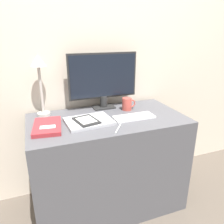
{
  "coord_description": "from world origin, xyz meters",
  "views": [
    {
      "loc": [
        -0.48,
        -1.14,
        1.33
      ],
      "look_at": [
        0.01,
        0.18,
        0.81
      ],
      "focal_mm": 35.0,
      "sensor_mm": 36.0,
      "label": 1
    }
  ],
  "objects_px": {
    "keyboard": "(134,117)",
    "ereader": "(86,120)",
    "monitor": "(103,79)",
    "pen": "(119,128)",
    "laptop": "(89,121)",
    "notebook": "(47,126)",
    "desk_lamp": "(39,72)",
    "coffee_mug": "(127,104)"
  },
  "relations": [
    {
      "from": "desk_lamp",
      "to": "coffee_mug",
      "type": "height_order",
      "value": "desk_lamp"
    },
    {
      "from": "monitor",
      "to": "notebook",
      "type": "xyz_separation_m",
      "value": [
        -0.46,
        -0.26,
        -0.22
      ]
    },
    {
      "from": "keyboard",
      "to": "monitor",
      "type": "bearing_deg",
      "value": 115.3
    },
    {
      "from": "ereader",
      "to": "notebook",
      "type": "distance_m",
      "value": 0.25
    },
    {
      "from": "desk_lamp",
      "to": "monitor",
      "type": "bearing_deg",
      "value": 0.64
    },
    {
      "from": "desk_lamp",
      "to": "notebook",
      "type": "bearing_deg",
      "value": -89.08
    },
    {
      "from": "keyboard",
      "to": "coffee_mug",
      "type": "relative_size",
      "value": 2.67
    },
    {
      "from": "ereader",
      "to": "notebook",
      "type": "relative_size",
      "value": 0.7
    },
    {
      "from": "keyboard",
      "to": "pen",
      "type": "distance_m",
      "value": 0.22
    },
    {
      "from": "laptop",
      "to": "pen",
      "type": "distance_m",
      "value": 0.22
    },
    {
      "from": "monitor",
      "to": "coffee_mug",
      "type": "xyz_separation_m",
      "value": [
        0.16,
        -0.11,
        -0.19
      ]
    },
    {
      "from": "desk_lamp",
      "to": "pen",
      "type": "bearing_deg",
      "value": -44.54
    },
    {
      "from": "desk_lamp",
      "to": "coffee_mug",
      "type": "relative_size",
      "value": 3.93
    },
    {
      "from": "laptop",
      "to": "keyboard",
      "type": "bearing_deg",
      "value": -4.74
    },
    {
      "from": "monitor",
      "to": "keyboard",
      "type": "height_order",
      "value": "monitor"
    },
    {
      "from": "ereader",
      "to": "pen",
      "type": "bearing_deg",
      "value": -41.2
    },
    {
      "from": "desk_lamp",
      "to": "pen",
      "type": "relative_size",
      "value": 3.48
    },
    {
      "from": "ereader",
      "to": "notebook",
      "type": "height_order",
      "value": "ereader"
    },
    {
      "from": "laptop",
      "to": "pen",
      "type": "relative_size",
      "value": 2.58
    },
    {
      "from": "laptop",
      "to": "desk_lamp",
      "type": "bearing_deg",
      "value": 137.52
    },
    {
      "from": "monitor",
      "to": "ereader",
      "type": "relative_size",
      "value": 2.68
    },
    {
      "from": "notebook",
      "to": "ereader",
      "type": "bearing_deg",
      "value": -3.91
    },
    {
      "from": "monitor",
      "to": "pen",
      "type": "xyz_separation_m",
      "value": [
        -0.04,
        -0.42,
        -0.23
      ]
    },
    {
      "from": "monitor",
      "to": "ereader",
      "type": "height_order",
      "value": "monitor"
    },
    {
      "from": "notebook",
      "to": "desk_lamp",
      "type": "bearing_deg",
      "value": 90.92
    },
    {
      "from": "monitor",
      "to": "notebook",
      "type": "height_order",
      "value": "monitor"
    },
    {
      "from": "desk_lamp",
      "to": "ereader",
      "type": "bearing_deg",
      "value": -46.6
    },
    {
      "from": "desk_lamp",
      "to": "coffee_mug",
      "type": "xyz_separation_m",
      "value": [
        0.63,
        -0.11,
        -0.27
      ]
    },
    {
      "from": "laptop",
      "to": "coffee_mug",
      "type": "xyz_separation_m",
      "value": [
        0.35,
        0.15,
        0.04
      ]
    },
    {
      "from": "coffee_mug",
      "to": "monitor",
      "type": "bearing_deg",
      "value": 145.25
    },
    {
      "from": "keyboard",
      "to": "ereader",
      "type": "relative_size",
      "value": 1.45
    },
    {
      "from": "ereader",
      "to": "coffee_mug",
      "type": "xyz_separation_m",
      "value": [
        0.37,
        0.16,
        0.02
      ]
    },
    {
      "from": "keyboard",
      "to": "desk_lamp",
      "type": "height_order",
      "value": "desk_lamp"
    },
    {
      "from": "desk_lamp",
      "to": "pen",
      "type": "distance_m",
      "value": 0.67
    },
    {
      "from": "notebook",
      "to": "laptop",
      "type": "bearing_deg",
      "value": -0.15
    },
    {
      "from": "laptop",
      "to": "ereader",
      "type": "relative_size",
      "value": 1.58
    },
    {
      "from": "keyboard",
      "to": "pen",
      "type": "xyz_separation_m",
      "value": [
        -0.18,
        -0.14,
        -0.0
      ]
    },
    {
      "from": "ereader",
      "to": "notebook",
      "type": "xyz_separation_m",
      "value": [
        -0.25,
        0.02,
        -0.01
      ]
    },
    {
      "from": "monitor",
      "to": "desk_lamp",
      "type": "distance_m",
      "value": 0.47
    },
    {
      "from": "keyboard",
      "to": "laptop",
      "type": "bearing_deg",
      "value": 175.26
    },
    {
      "from": "ereader",
      "to": "desk_lamp",
      "type": "height_order",
      "value": "desk_lamp"
    },
    {
      "from": "monitor",
      "to": "notebook",
      "type": "bearing_deg",
      "value": -150.93
    }
  ]
}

